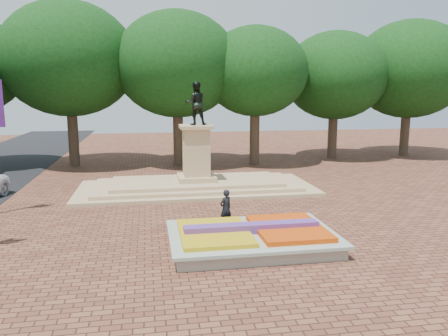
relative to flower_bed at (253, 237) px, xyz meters
name	(u,v)px	position (x,y,z in m)	size (l,w,h in m)	color
ground	(218,231)	(-1.03, 2.00, -0.38)	(90.00, 90.00, 0.00)	brown
flower_bed	(253,237)	(0.00, 0.00, 0.00)	(6.30, 4.30, 0.91)	gray
monument	(196,175)	(-1.03, 10.00, 0.50)	(14.00, 6.00, 6.40)	tan
tree_row_back	(211,81)	(1.31, 20.00, 6.29)	(44.80, 8.80, 10.43)	#39271F
pedestrian	(226,208)	(-0.59, 2.55, 0.46)	(0.61, 0.40, 1.68)	black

